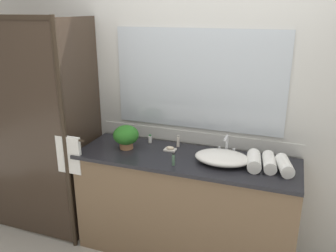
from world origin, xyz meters
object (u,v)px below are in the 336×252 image
Objects in this scene: sink_basin at (222,158)px; potted_plant at (126,136)px; rolled_towel_middle at (269,162)px; faucet at (226,148)px; rolled_towel_near_edge at (284,166)px; rolled_towel_far_edge at (254,161)px; soap_dish at (170,149)px; amenity_bottle_conditioner at (150,139)px; amenity_bottle_body_wash at (173,159)px; amenity_bottle_shampoo at (178,141)px.

sink_basin is 0.84m from potted_plant.
sink_basin is at bearing -175.22° from rolled_towel_middle.
faucet reaches higher than rolled_towel_near_edge.
rolled_towel_near_edge is 0.22m from rolled_towel_far_edge.
amenity_bottle_conditioner is (-0.23, 0.11, 0.02)m from soap_dish.
amenity_bottle_body_wash is 0.42× the size of rolled_towel_near_edge.
amenity_bottle_body_wash is at bearing -153.64° from sink_basin.
sink_basin is 0.35m from rolled_towel_middle.
rolled_towel_far_edge is (1.07, -0.01, -0.06)m from potted_plant.
potted_plant reaches higher than rolled_towel_near_edge.
faucet is at bearing 158.34° from rolled_towel_middle.
rolled_towel_far_edge is (0.58, 0.17, 0.00)m from amenity_bottle_body_wash.
amenity_bottle_body_wash reaches higher than rolled_towel_middle.
amenity_bottle_conditioner is at bearing 169.80° from rolled_towel_near_edge.
potted_plant is 1.30m from rolled_towel_near_edge.
sink_basin is 0.47m from amenity_bottle_shampoo.
soap_dish is 0.39× the size of rolled_towel_middle.
soap_dish is 0.30m from amenity_bottle_body_wash.
amenity_bottle_body_wash is at bearing -164.01° from rolled_towel_middle.
potted_plant is at bearing 178.88° from sink_basin.
faucet is 0.29m from rolled_towel_far_edge.
potted_plant reaches higher than soap_dish.
amenity_bottle_conditioner is at bearing 178.74° from amenity_bottle_shampoo.
amenity_bottle_body_wash is (-0.34, -0.17, 0.00)m from sink_basin.
amenity_bottle_shampoo is (0.27, -0.01, 0.01)m from amenity_bottle_conditioner.
rolled_towel_middle reaches higher than soap_dish.
rolled_towel_far_edge is (0.94, -0.21, 0.02)m from amenity_bottle_conditioner.
potted_plant is at bearing 179.41° from rolled_towel_far_edge.
rolled_towel_middle is at bearing 0.63° from potted_plant.
sink_basin is at bearing -25.61° from amenity_bottle_shampoo.
soap_dish is 0.82m from rolled_towel_middle.
faucet reaches higher than rolled_towel_middle.
rolled_towel_near_edge is at bearing -13.69° from rolled_towel_middle.
amenity_bottle_body_wash is (0.09, -0.37, -0.00)m from amenity_bottle_shampoo.
amenity_bottle_conditioner is 0.30× the size of rolled_towel_near_edge.
rolled_towel_far_edge is at bearing 179.28° from rolled_towel_near_edge.
rolled_towel_near_edge is (1.16, -0.21, 0.01)m from amenity_bottle_conditioner.
soap_dish is at bearing -25.62° from amenity_bottle_conditioner.
amenity_bottle_conditioner is 0.29× the size of rolled_towel_far_edge.
rolled_towel_middle is (1.05, -0.18, 0.01)m from amenity_bottle_conditioner.
amenity_bottle_conditioner is 1.06m from rolled_towel_middle.
potted_plant is 0.87× the size of rolled_towel_far_edge.
faucet is 0.48m from amenity_bottle_body_wash.
sink_basin is 5.85× the size of amenity_bottle_conditioner.
rolled_towel_near_edge is (0.92, -0.10, 0.03)m from soap_dish.
amenity_bottle_shampoo and rolled_towel_far_edge have the same top height.
amenity_bottle_conditioner is 0.71× the size of amenity_bottle_body_wash.
sink_basin is 0.47m from soap_dish.
soap_dish is 0.40× the size of rolled_towel_far_edge.
rolled_towel_far_edge is at bearing -12.37° from amenity_bottle_conditioner.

